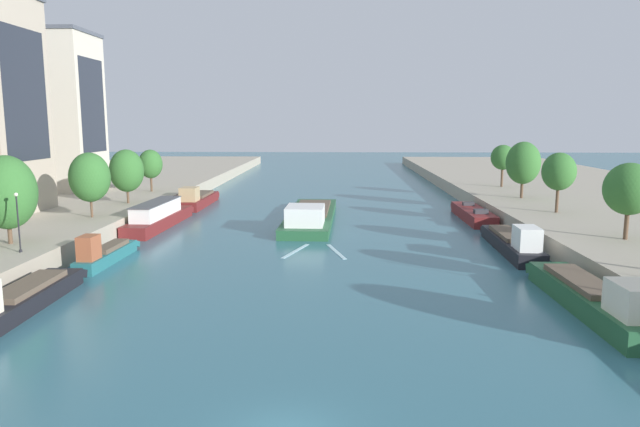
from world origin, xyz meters
The scene contains 21 objects.
quay_left centered at (-37.53, 55.00, 0.94)m, with size 36.00×170.00×1.88m, color #A89E89.
quay_right centered at (37.53, 55.00, 0.94)m, with size 36.00×170.00×1.88m, color #A89E89.
barge_midriver centered at (-1.30, 45.59, 0.85)m, with size 5.78×24.47×2.89m.
wake_behind_barge centered at (-0.09, 30.75, 0.01)m, with size 5.60×5.96×0.03m.
moored_boat_left_upstream centered at (-17.45, 13.15, 0.88)m, with size 2.70×13.81×2.95m.
moored_boat_left_lone centered at (-17.07, 25.85, 0.83)m, with size 1.90×10.02×2.83m.
moored_boat_left_far centered at (-17.70, 42.30, 1.20)m, with size 3.37×16.67×2.88m.
moored_boat_left_downstream centered at (-17.32, 58.27, 0.93)m, with size 3.02×13.85×3.01m.
moored_boat_right_end centered at (17.25, 14.49, 0.96)m, with size 2.90×15.31×3.10m.
moored_boat_right_upstream centered at (17.25, 30.89, 0.92)m, with size 2.84×14.49×3.04m.
moored_boat_right_gap_after centered at (17.75, 48.28, 0.68)m, with size 2.76×13.65×2.41m.
tree_left_end_of_row centered at (-23.97, 24.46, 5.95)m, with size 4.51×4.51×6.97m.
tree_left_past_mid centered at (-22.90, 37.25, 5.92)m, with size 3.99×3.99×6.51m.
tree_left_second centered at (-22.89, 47.39, 5.72)m, with size 3.95×3.95×6.33m.
tree_left_third centered at (-23.86, 59.11, 5.65)m, with size 3.23×3.23×5.75m.
tree_right_midway centered at (25.38, 27.69, 6.02)m, with size 4.01×4.01×6.26m.
tree_right_past_mid centered at (25.03, 41.85, 6.21)m, with size 3.49×3.49×6.34m.
tree_right_by_lamp centered at (24.98, 53.59, 6.30)m, with size 4.23×4.23×7.07m.
tree_right_second centered at (26.04, 66.37, 6.20)m, with size 3.48×3.48×6.17m.
lamppost_left_bank centered at (-21.52, 21.48, 4.32)m, with size 0.28×0.28×4.43m.
building_left_tall centered at (-37.49, 60.83, 12.78)m, with size 11.08×9.92×21.77m.
Camera 1 is at (1.83, -19.48, 11.40)m, focal length 32.50 mm.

